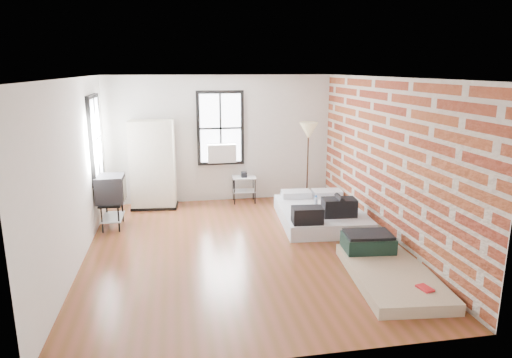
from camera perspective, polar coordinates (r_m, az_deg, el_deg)
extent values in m
plane|color=brown|center=(7.71, -1.99, -8.75)|extent=(6.00, 6.00, 0.00)
cube|color=silver|center=(10.22, -4.46, 4.99)|extent=(5.00, 0.01, 2.80)
cube|color=silver|center=(4.45, 3.42, -6.61)|extent=(5.00, 0.01, 2.80)
cube|color=silver|center=(7.37, -21.69, 0.65)|extent=(0.01, 6.00, 2.80)
cube|color=brown|center=(8.02, 15.91, 2.09)|extent=(0.02, 6.00, 2.80)
cube|color=white|center=(7.12, -2.18, 12.55)|extent=(5.00, 6.00, 0.01)
cube|color=white|center=(10.13, -4.46, 6.35)|extent=(0.90, 0.02, 1.50)
cube|color=black|center=(10.12, -7.22, 6.27)|extent=(0.07, 0.08, 1.64)
cube|color=black|center=(10.21, -1.74, 6.44)|extent=(0.07, 0.08, 1.64)
cube|color=black|center=(10.08, -4.55, 10.79)|extent=(0.90, 0.08, 0.07)
cube|color=black|center=(10.28, -4.39, 2.02)|extent=(0.90, 0.08, 0.07)
cube|color=black|center=(10.12, -4.45, 6.34)|extent=(0.04, 0.02, 1.50)
cube|color=black|center=(10.12, -4.45, 6.34)|extent=(0.90, 0.02, 0.04)
cube|color=silver|center=(10.10, -4.33, 3.28)|extent=(0.62, 0.30, 0.40)
cube|color=white|center=(9.06, -19.35, 4.74)|extent=(0.02, 0.90, 1.50)
cube|color=black|center=(8.59, -19.97, 4.24)|extent=(0.08, 0.07, 1.64)
cube|color=black|center=(9.54, -19.02, 5.18)|extent=(0.08, 0.07, 1.64)
cube|color=black|center=(8.99, -19.87, 9.68)|extent=(0.08, 0.90, 0.07)
cube|color=black|center=(9.21, -19.08, -0.09)|extent=(0.08, 0.90, 0.07)
cube|color=black|center=(9.06, -19.28, 4.74)|extent=(0.02, 0.04, 1.50)
cube|color=black|center=(9.06, -19.28, 4.74)|extent=(0.02, 0.90, 0.04)
cube|color=silver|center=(9.05, 8.05, -4.47)|extent=(1.71, 2.22, 0.28)
cube|color=silver|center=(9.70, 5.04, -1.88)|extent=(0.64, 0.43, 0.13)
cube|color=silver|center=(9.85, 8.84, -1.76)|extent=(0.64, 0.43, 0.13)
cube|color=black|center=(8.56, 10.34, -3.50)|extent=(0.63, 0.40, 0.33)
cylinder|color=black|center=(8.51, 10.39, -2.30)|extent=(0.12, 0.39, 0.09)
cube|color=black|center=(8.10, 6.43, -4.51)|extent=(0.56, 0.37, 0.29)
cylinder|color=silver|center=(8.90, 7.49, -3.02)|extent=(0.08, 0.08, 0.24)
cylinder|color=#195FB5|center=(8.86, 7.52, -2.16)|extent=(0.04, 0.04, 0.03)
cube|color=#C0AE8A|center=(6.88, 16.57, -11.46)|extent=(1.27, 2.14, 0.16)
cube|color=#132C24|center=(7.42, 13.82, -7.73)|extent=(0.80, 0.61, 0.24)
cube|color=black|center=(7.37, 13.88, -6.72)|extent=(0.75, 0.56, 0.04)
cube|color=red|center=(6.44, 20.36, -12.67)|extent=(0.18, 0.24, 0.03)
cube|color=black|center=(10.14, -12.50, -3.31)|extent=(1.00, 0.64, 0.06)
cube|color=#EBE1C6|center=(9.91, -12.78, 1.91)|extent=(0.96, 0.59, 1.83)
cylinder|color=black|center=(10.04, -2.71, -1.64)|extent=(0.02, 0.02, 0.57)
cylinder|color=black|center=(10.09, -0.11, -1.55)|extent=(0.02, 0.02, 0.57)
cylinder|color=black|center=(10.38, -2.86, -1.12)|extent=(0.02, 0.02, 0.57)
cylinder|color=black|center=(10.43, -0.35, -1.04)|extent=(0.02, 0.02, 0.57)
cube|color=silver|center=(10.16, -1.52, 0.22)|extent=(0.54, 0.44, 0.02)
cube|color=silver|center=(10.24, -1.51, -1.48)|extent=(0.52, 0.42, 0.02)
cube|color=black|center=(10.15, -1.52, 0.57)|extent=(0.13, 0.19, 0.10)
cylinder|color=black|center=(10.19, 6.33, -3.07)|extent=(0.26, 0.26, 0.03)
cylinder|color=black|center=(9.99, 6.45, 1.30)|extent=(0.03, 0.03, 1.56)
cone|color=tan|center=(9.85, 6.58, 6.02)|extent=(0.39, 0.39, 0.35)
cylinder|color=black|center=(8.80, -18.71, -4.88)|extent=(0.03, 0.03, 0.49)
cylinder|color=black|center=(8.75, -16.79, -4.83)|extent=(0.03, 0.03, 0.49)
cylinder|color=black|center=(9.36, -18.15, -3.74)|extent=(0.03, 0.03, 0.49)
cylinder|color=black|center=(9.31, -16.34, -3.68)|extent=(0.03, 0.03, 0.49)
cube|color=black|center=(8.98, -17.60, -2.76)|extent=(0.41, 0.72, 0.03)
cube|color=silver|center=(9.07, -17.47, -4.56)|extent=(0.39, 0.70, 0.02)
cube|color=black|center=(8.92, -17.73, -1.15)|extent=(0.50, 0.58, 0.49)
cube|color=black|center=(8.88, -16.15, -1.09)|extent=(0.03, 0.47, 0.40)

